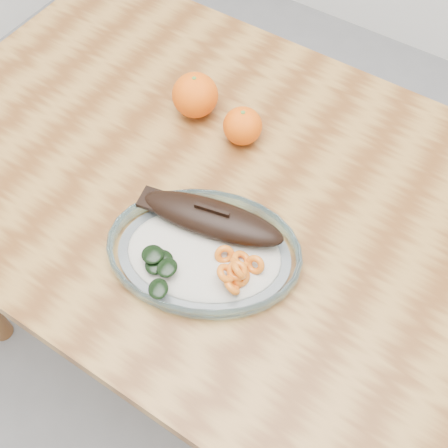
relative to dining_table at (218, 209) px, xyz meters
The scene contains 5 objects.
ground 0.65m from the dining_table, ahead, with size 3.00×3.00×0.00m, color slate.
dining_table is the anchor object (origin of this frame).
plated_meal 0.20m from the dining_table, 63.90° to the right, with size 0.74×0.74×0.08m.
orange_left 0.22m from the dining_table, 137.67° to the left, with size 0.09×0.09×0.09m, color #FF5605.
orange_right 0.17m from the dining_table, 96.25° to the left, with size 0.07×0.07×0.07m, color #FF5605.
Camera 1 is at (0.35, -0.52, 1.56)m, focal length 45.00 mm.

